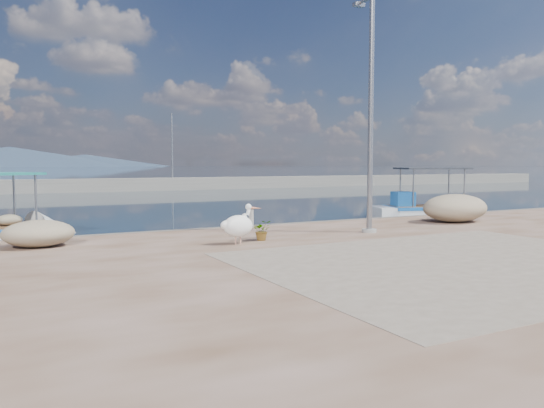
{
  "coord_description": "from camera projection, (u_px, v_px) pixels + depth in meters",
  "views": [
    {
      "loc": [
        -7.71,
        -10.81,
        2.55
      ],
      "look_at": [
        0.0,
        3.8,
        1.3
      ],
      "focal_mm": 35.0,
      "sensor_mm": 36.0,
      "label": 1
    }
  ],
  "objects": [
    {
      "name": "ground",
      "position": [
        342.0,
        266.0,
        13.31
      ],
      "size": [
        1400.0,
        1400.0,
        0.0
      ],
      "primitive_type": "plane",
      "color": "#162635",
      "rests_on": "ground"
    },
    {
      "name": "quay_patch",
      "position": [
        466.0,
        262.0,
        11.09
      ],
      "size": [
        9.0,
        7.0,
        0.01
      ],
      "primitive_type": "cube",
      "color": "gray",
      "rests_on": "quay"
    },
    {
      "name": "breakwater",
      "position": [
        88.0,
        185.0,
        48.54
      ],
      "size": [
        120.0,
        2.2,
        7.5
      ],
      "color": "gray",
      "rests_on": "ground"
    },
    {
      "name": "mountains",
      "position": [
        4.0,
        158.0,
        587.85
      ],
      "size": [
        370.0,
        280.0,
        22.0
      ],
      "color": "#28384C",
      "rests_on": "ground"
    },
    {
      "name": "boat_right",
      "position": [
        430.0,
        213.0,
        25.25
      ],
      "size": [
        6.09,
        3.54,
        2.78
      ],
      "rotation": [
        0.0,
        0.0,
        -0.3
      ],
      "color": "white",
      "rests_on": "ground"
    },
    {
      "name": "pelican",
      "position": [
        239.0,
        225.0,
        13.51
      ],
      "size": [
        1.08,
        0.58,
        1.03
      ],
      "rotation": [
        0.0,
        0.0,
        -0.12
      ],
      "color": "tan",
      "rests_on": "quay"
    },
    {
      "name": "lamp_post",
      "position": [
        370.0,
        122.0,
        15.71
      ],
      "size": [
        0.44,
        0.96,
        7.0
      ],
      "color": "gray",
      "rests_on": "quay"
    },
    {
      "name": "bollard_near",
      "position": [
        251.0,
        216.0,
        17.12
      ],
      "size": [
        0.22,
        0.22,
        0.66
      ],
      "color": "gray",
      "rests_on": "quay"
    },
    {
      "name": "potted_plant",
      "position": [
        262.0,
        230.0,
        14.22
      ],
      "size": [
        0.57,
        0.52,
        0.54
      ],
      "primitive_type": "imported",
      "rotation": [
        0.0,
        0.0,
        -0.22
      ],
      "color": "#33722D",
      "rests_on": "quay"
    },
    {
      "name": "net_pile_c",
      "position": [
        455.0,
        208.0,
        18.72
      ],
      "size": [
        2.52,
        1.8,
        0.99
      ],
      "primitive_type": "ellipsoid",
      "color": "#BFAD8E",
      "rests_on": "quay"
    },
    {
      "name": "net_pile_b",
      "position": [
        38.0,
        233.0,
        13.09
      ],
      "size": [
        1.71,
        1.33,
        0.67
      ],
      "primitive_type": "ellipsoid",
      "color": "#BFAD8E",
      "rests_on": "quay"
    }
  ]
}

